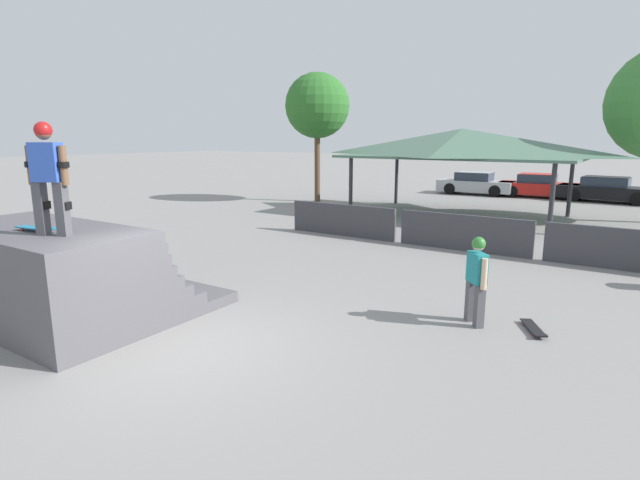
% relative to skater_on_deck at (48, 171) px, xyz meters
% --- Properties ---
extents(ground_plane, '(160.00, 160.00, 0.00)m').
position_rel_skater_on_deck_xyz_m(ground_plane, '(1.97, 0.74, -2.73)').
color(ground_plane, gray).
extents(quarter_pipe_ramp, '(4.14, 3.72, 1.71)m').
position_rel_skater_on_deck_xyz_m(quarter_pipe_ramp, '(-0.89, 0.50, -1.97)').
color(quarter_pipe_ramp, '#565459').
rests_on(quarter_pipe_ramp, ground).
extents(skater_on_deck, '(0.75, 0.45, 1.77)m').
position_rel_skater_on_deck_xyz_m(skater_on_deck, '(0.00, 0.00, 0.00)').
color(skater_on_deck, '#4C4C51').
rests_on(skater_on_deck, quarter_pipe_ramp).
extents(skateboard_on_deck, '(0.84, 0.31, 0.09)m').
position_rel_skater_on_deck_xyz_m(skateboard_on_deck, '(-0.55, 0.02, -0.96)').
color(skateboard_on_deck, red).
rests_on(skateboard_on_deck, quarter_pipe_ramp).
extents(bystander_walking, '(0.49, 0.51, 1.57)m').
position_rel_skater_on_deck_xyz_m(bystander_walking, '(5.51, 4.28, -1.81)').
color(bystander_walking, '#4C4C51').
rests_on(bystander_walking, ground).
extents(skateboard_on_ground, '(0.58, 0.84, 0.09)m').
position_rel_skater_on_deck_xyz_m(skateboard_on_ground, '(6.48, 4.48, -2.67)').
color(skateboard_on_ground, red).
rests_on(skateboard_on_ground, ground).
extents(barrier_fence, '(12.02, 0.12, 1.05)m').
position_rel_skater_on_deck_xyz_m(barrier_fence, '(3.53, 9.93, -2.21)').
color(barrier_fence, '#3D3D42').
rests_on(barrier_fence, ground).
extents(pavilion_shelter, '(9.11, 5.33, 3.57)m').
position_rel_skater_on_deck_xyz_m(pavilion_shelter, '(1.34, 16.20, 0.24)').
color(pavilion_shelter, '#2D2D33').
rests_on(pavilion_shelter, ground).
extents(tree_far_back, '(3.18, 3.18, 6.34)m').
position_rel_skater_on_deck_xyz_m(tree_far_back, '(-6.20, 16.95, 1.99)').
color(tree_far_back, brown).
rests_on(tree_far_back, ground).
extents(parked_car_silver, '(4.14, 1.73, 1.27)m').
position_rel_skater_on_deck_xyz_m(parked_car_silver, '(-0.38, 24.50, -2.13)').
color(parked_car_silver, '#A8AAAF').
rests_on(parked_car_silver, ground).
extents(parked_car_red, '(4.17, 1.98, 1.27)m').
position_rel_skater_on_deck_xyz_m(parked_car_red, '(2.89, 25.01, -2.13)').
color(parked_car_red, red).
rests_on(parked_car_red, ground).
extents(parked_car_black, '(4.62, 1.99, 1.27)m').
position_rel_skater_on_deck_xyz_m(parked_car_black, '(6.16, 24.72, -2.13)').
color(parked_car_black, black).
rests_on(parked_car_black, ground).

